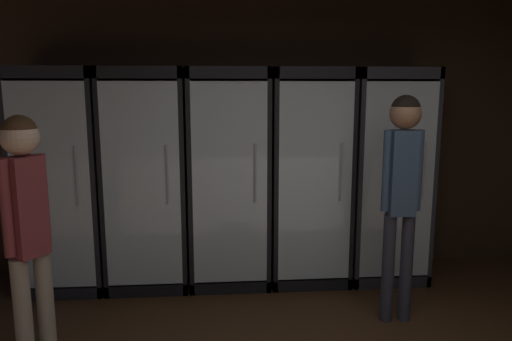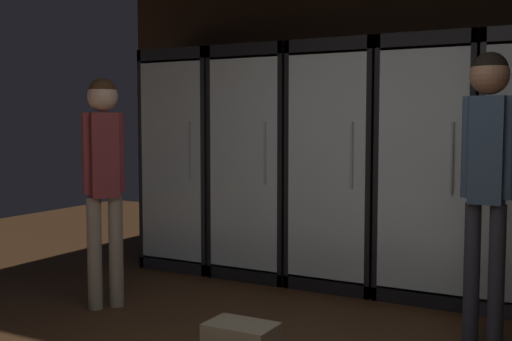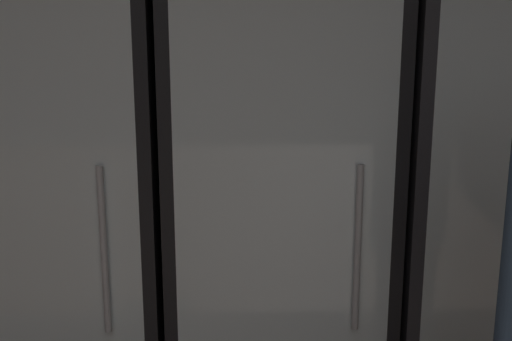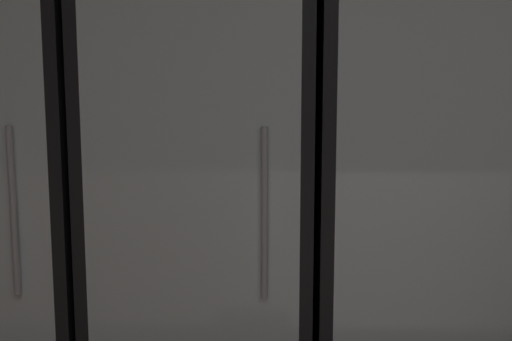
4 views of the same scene
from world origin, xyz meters
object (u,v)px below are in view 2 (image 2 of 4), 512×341
Objects in this scene: cooler_right at (434,170)px; shopper_near at (487,155)px; cooler_left at (265,164)px; cooler_center at (344,167)px; shopper_far at (104,165)px; wine_crate_floor at (241,340)px; cooler_far_left at (195,162)px.

cooler_right is 1.09m from shopper_near.
shopper_near is (2.00, -0.94, 0.18)m from cooler_left.
shopper_near is (1.26, -0.94, 0.18)m from cooler_center.
shopper_far is 4.16× the size of wine_crate_floor.
cooler_center is at bearing 93.34° from wine_crate_floor.
cooler_left is (0.73, 0.00, -0.00)m from cooler_far_left.
cooler_right reaches higher than shopper_near.
cooler_far_left is 1.00× the size of cooler_right.
shopper_far is at bearing -167.94° from shopper_near.
cooler_far_left is 4.99× the size of wine_crate_floor.
cooler_far_left is at bearing 161.02° from shopper_near.
cooler_left reaches higher than shopper_far.
cooler_far_left reaches higher than shopper_near.
cooler_right is 1.20× the size of shopper_far.
cooler_far_left is at bearing 130.51° from wine_crate_floor.
cooler_right reaches higher than wine_crate_floor.
cooler_center is 1.00× the size of cooler_right.
cooler_left is at bearing 114.51° from wine_crate_floor.
cooler_right is at bearing 0.06° from cooler_center.
cooler_far_left is 0.73m from cooler_left.
cooler_right is (2.20, 0.00, 0.00)m from cooler_far_left.
cooler_far_left reaches higher than shopper_far.
cooler_left is at bearing 71.20° from shopper_far.
shopper_far is at bearing -108.80° from cooler_left.
shopper_far is at bearing 164.63° from wine_crate_floor.
cooler_left is 0.73m from cooler_center.
cooler_left is 1.00× the size of cooler_center.
shopper_far is at bearing -129.94° from cooler_center.
cooler_right is at bearing 71.27° from wine_crate_floor.
cooler_left is at bearing -179.95° from cooler_right.
cooler_far_left is at bearing 98.94° from shopper_far.
shopper_near is 2.56m from shopper_far.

